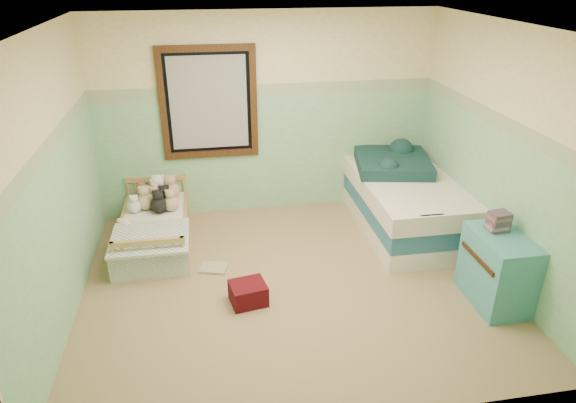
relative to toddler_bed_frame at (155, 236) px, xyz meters
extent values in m
cube|color=#947B57|center=(1.43, -1.05, -0.11)|extent=(4.20, 3.60, 0.02)
cube|color=silver|center=(1.43, -1.05, 2.41)|extent=(4.20, 3.60, 0.02)
cube|color=#D2BB89|center=(1.43, 0.75, 1.15)|extent=(4.20, 0.04, 2.50)
cube|color=#D2BB89|center=(1.43, -2.85, 1.15)|extent=(4.20, 0.04, 2.50)
cube|color=#D2BB89|center=(-0.67, -1.05, 1.15)|extent=(0.04, 3.60, 2.50)
cube|color=#D2BB89|center=(3.53, -1.05, 1.15)|extent=(0.04, 3.60, 2.50)
cube|color=#71A97D|center=(1.43, 0.74, 0.65)|extent=(4.20, 0.01, 1.50)
cube|color=#517156|center=(1.43, 0.74, 1.48)|extent=(4.20, 0.01, 0.15)
cube|color=black|center=(0.73, 0.71, 1.35)|extent=(1.16, 0.06, 1.36)
cube|color=#B2B2AF|center=(0.73, 0.72, 1.35)|extent=(0.92, 0.01, 1.12)
cube|color=olive|center=(0.00, 0.00, 0.00)|extent=(0.75, 1.50, 0.19)
cube|color=silver|center=(0.00, 0.00, 0.16)|extent=(0.69, 1.44, 0.12)
cube|color=#658EB1|center=(0.00, -0.47, 0.23)|extent=(0.82, 0.75, 0.03)
sphere|color=brown|center=(-0.15, 0.50, 0.31)|extent=(0.18, 0.18, 0.18)
sphere|color=white|center=(0.05, 0.50, 0.33)|extent=(0.23, 0.23, 0.23)
sphere|color=tan|center=(-0.10, 0.28, 0.32)|extent=(0.21, 0.21, 0.21)
sphere|color=black|center=(0.13, 0.28, 0.32)|extent=(0.20, 0.20, 0.20)
sphere|color=beige|center=(-0.30, -0.07, 0.04)|extent=(0.26, 0.26, 0.26)
sphere|color=tan|center=(-0.05, -0.40, 0.02)|extent=(0.23, 0.23, 0.23)
cube|color=white|center=(2.98, -0.07, 0.01)|extent=(1.02, 2.05, 0.22)
cube|color=navy|center=(2.98, -0.07, 0.23)|extent=(1.02, 2.05, 0.22)
cube|color=white|center=(2.98, -0.07, 0.45)|extent=(1.07, 2.09, 0.22)
cube|color=#163C3C|center=(2.93, 0.23, 0.63)|extent=(1.03, 1.07, 0.14)
cube|color=teal|center=(3.29, -1.69, 0.26)|extent=(0.45, 0.71, 0.71)
cube|color=#4B2D27|center=(3.29, -1.56, 0.71)|extent=(0.20, 0.16, 0.18)
cube|color=maroon|center=(0.96, -1.32, 0.01)|extent=(0.38, 0.35, 0.21)
cube|color=yellow|center=(0.65, -0.68, -0.08)|extent=(0.33, 0.29, 0.03)
sphere|color=black|center=(0.07, 0.16, 0.32)|extent=(0.20, 0.20, 0.20)
sphere|color=tan|center=(0.19, 0.53, 0.33)|extent=(0.22, 0.22, 0.22)
sphere|color=white|center=(0.02, 0.49, 0.32)|extent=(0.20, 0.20, 0.20)
sphere|color=tan|center=(0.20, 0.19, 0.31)|extent=(0.19, 0.19, 0.19)
sphere|color=white|center=(-0.22, 0.21, 0.29)|extent=(0.15, 0.15, 0.15)
sphere|color=tan|center=(0.00, 0.39, 0.30)|extent=(0.16, 0.16, 0.16)
camera|label=1|loc=(0.66, -5.35, 2.90)|focal=31.63mm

